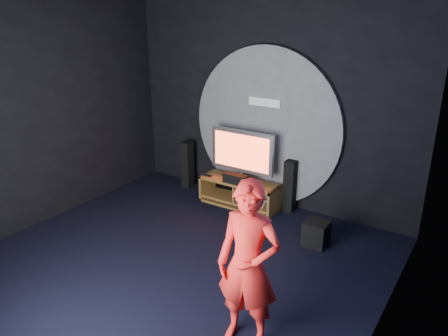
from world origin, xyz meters
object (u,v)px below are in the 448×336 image
at_px(tower_speaker_left, 187,165).
at_px(player, 248,266).
at_px(media_console, 240,195).
at_px(tv, 242,153).
at_px(tower_speaker_right, 290,186).
at_px(subwoofer, 316,233).

xyz_separation_m(tower_speaker_left, player, (2.92, -2.82, 0.42)).
bearing_deg(media_console, tv, 96.20).
bearing_deg(tower_speaker_right, tv, -164.56).
bearing_deg(tower_speaker_left, tv, -5.29).
bearing_deg(player, tv, 113.76).
height_order(tv, tower_speaker_left, tv).
height_order(media_console, subwoofer, media_console).
height_order(tower_speaker_left, tower_speaker_right, same).
xyz_separation_m(media_console, player, (1.69, -2.64, 0.66)).
relative_size(tower_speaker_right, subwoofer, 2.43).
bearing_deg(tv, subwoofer, -20.37).
xyz_separation_m(tower_speaker_right, player, (0.91, -2.92, 0.42)).
height_order(subwoofer, player, player).
height_order(media_console, tower_speaker_right, tower_speaker_right).
bearing_deg(subwoofer, player, -86.54).
height_order(media_console, tv, tv).
bearing_deg(player, subwoofer, 85.18).
xyz_separation_m(media_console, subwoofer, (1.56, -0.51, -0.02)).
bearing_deg(subwoofer, tv, 159.63).
xyz_separation_m(media_console, tower_speaker_left, (-1.23, 0.18, 0.24)).
xyz_separation_m(media_console, tv, (-0.01, 0.07, 0.71)).
distance_m(tv, tower_speaker_left, 1.32).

